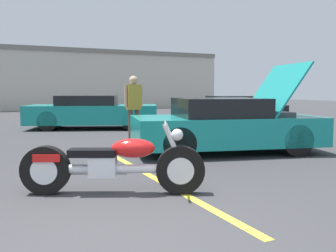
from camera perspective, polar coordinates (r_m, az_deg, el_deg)
The scene contains 8 objects.
ground_plane at distance 3.52m, azimuth -9.25°, elevation -17.95°, with size 80.00×80.00×0.00m, color #38383A.
parking_stripe_middle at distance 6.09m, azimuth -2.38°, elevation -7.74°, with size 0.12×5.67×0.01m, color yellow.
far_building at distance 29.08m, azimuth -23.41°, elevation 6.88°, with size 32.00×4.20×4.40m.
motorcycle at distance 5.10m, azimuth -8.37°, elevation -5.84°, with size 2.31×1.20×0.96m.
show_car_hood_open at distance 8.50m, azimuth 8.91°, elevation 0.09°, with size 4.43×2.76×2.00m.
parked_car_right_row at distance 15.84m, azimuth 10.33°, elevation 2.39°, with size 4.07×1.79×1.16m.
parked_car_mid_row at distance 13.92m, azimuth -11.51°, elevation 2.07°, with size 4.95×3.39×1.21m.
spectator_near_motorcycle at distance 10.32m, azimuth -5.26°, elevation 3.65°, with size 0.52×0.23×1.79m.
Camera 1 is at (-0.85, -3.12, 1.39)m, focal length 40.00 mm.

